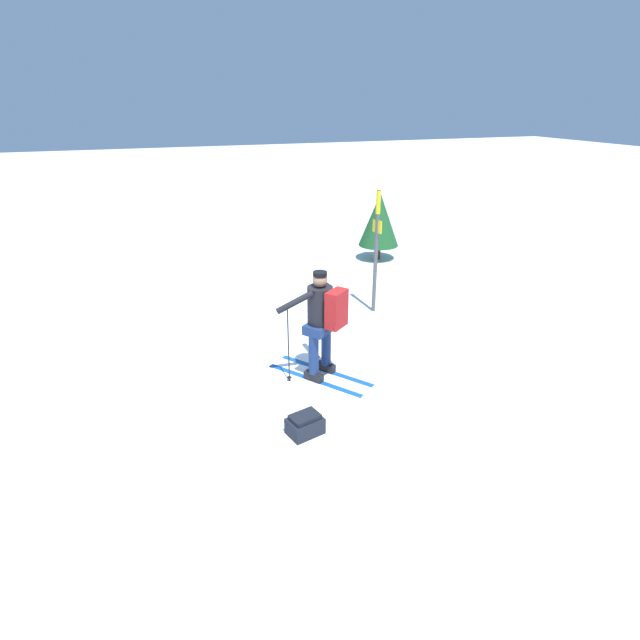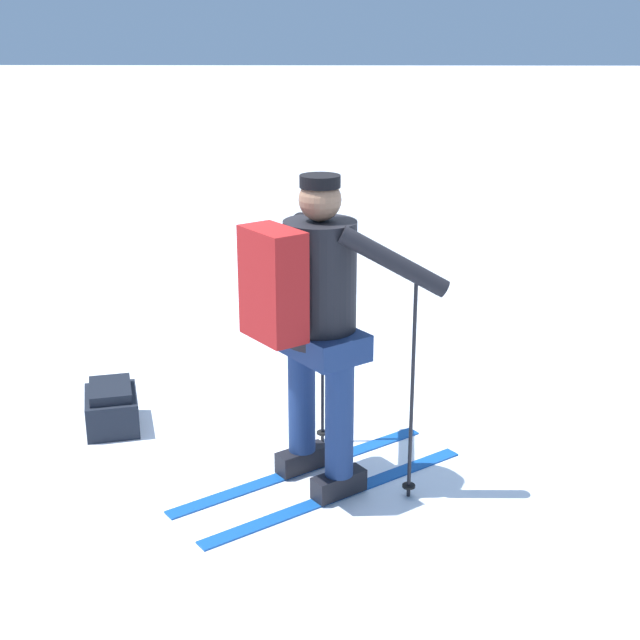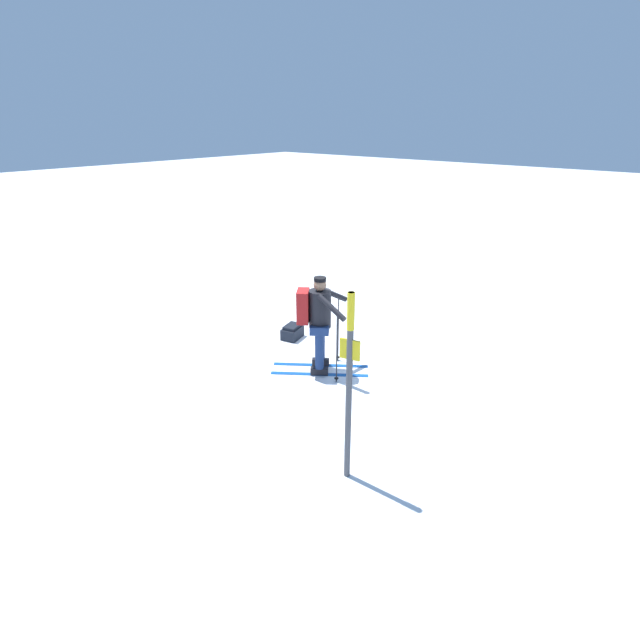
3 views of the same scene
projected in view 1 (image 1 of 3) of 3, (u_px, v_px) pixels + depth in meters
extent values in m
plane|color=white|center=(281.00, 389.00, 7.39)|extent=(80.00, 80.00, 0.00)
cube|color=#144C9E|center=(314.00, 380.00, 7.61)|extent=(1.40, 1.07, 0.01)
cube|color=black|center=(314.00, 376.00, 7.58)|extent=(0.31, 0.27, 0.12)
cylinder|color=navy|center=(314.00, 352.00, 7.41)|extent=(0.15, 0.15, 0.70)
cube|color=#144C9E|center=(326.00, 371.00, 7.87)|extent=(1.40, 1.07, 0.01)
cube|color=black|center=(326.00, 367.00, 7.84)|extent=(0.31, 0.27, 0.12)
cylinder|color=navy|center=(326.00, 344.00, 7.68)|extent=(0.15, 0.15, 0.70)
cube|color=navy|center=(320.00, 327.00, 7.40)|extent=(0.55, 0.58, 0.14)
cylinder|color=black|center=(320.00, 307.00, 7.27)|extent=(0.37, 0.37, 0.64)
sphere|color=#8C664C|center=(320.00, 280.00, 7.10)|extent=(0.21, 0.21, 0.21)
cylinder|color=black|center=(320.00, 274.00, 7.06)|extent=(0.20, 0.20, 0.06)
cube|color=maroon|center=(337.00, 309.00, 7.11)|extent=(0.36, 0.39, 0.55)
cylinder|color=black|center=(288.00, 345.00, 7.34)|extent=(0.02, 0.02, 1.23)
cylinder|color=black|center=(289.00, 377.00, 7.57)|extent=(0.07, 0.07, 0.01)
cylinder|color=black|center=(295.00, 302.00, 7.07)|extent=(0.26, 0.56, 0.36)
cylinder|color=black|center=(318.00, 326.00, 7.94)|extent=(0.02, 0.02, 1.23)
cylinder|color=black|center=(318.00, 357.00, 8.17)|extent=(0.07, 0.07, 0.01)
cylinder|color=black|center=(320.00, 289.00, 7.56)|extent=(0.56, 0.10, 0.36)
cube|color=black|center=(305.00, 426.00, 6.37)|extent=(0.41, 0.50, 0.22)
cube|color=black|center=(305.00, 417.00, 6.31)|extent=(0.34, 0.42, 0.06)
cylinder|color=#4C4C51|center=(376.00, 254.00, 9.59)|extent=(0.07, 0.07, 2.39)
cylinder|color=yellow|center=(378.00, 202.00, 9.19)|extent=(0.09, 0.09, 0.43)
cube|color=yellow|center=(377.00, 226.00, 9.37)|extent=(0.24, 0.08, 0.24)
cylinder|color=#4C331E|center=(378.00, 252.00, 13.22)|extent=(0.14, 0.14, 0.38)
cone|color=#194C23|center=(379.00, 220.00, 12.86)|extent=(1.04, 1.04, 1.35)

